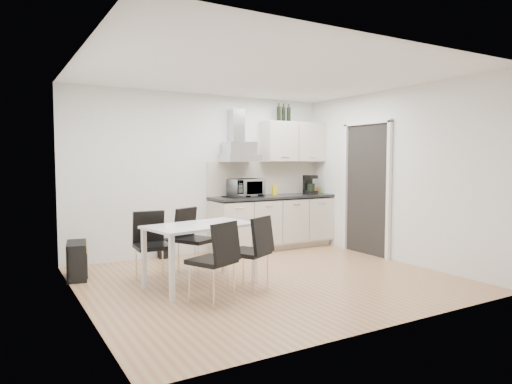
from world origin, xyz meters
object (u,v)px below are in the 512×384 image
at_px(chair_far_right, 197,241).
at_px(floor_speaker, 164,248).
at_px(chair_far_left, 153,247).
at_px(chair_near_left, 212,262).
at_px(chair_near_right, 248,253).
at_px(guitar_amp, 77,260).
at_px(kitchenette, 273,200).
at_px(dining_table, 201,232).

distance_m(chair_far_right, floor_speaker, 1.18).
bearing_deg(chair_far_right, chair_far_left, -14.58).
bearing_deg(chair_near_left, floor_speaker, 58.35).
relative_size(chair_far_left, floor_speaker, 2.95).
bearing_deg(chair_far_right, chair_near_right, 73.02).
relative_size(chair_far_left, guitar_amp, 1.48).
bearing_deg(kitchenette, chair_far_right, -152.19).
bearing_deg(guitar_amp, chair_far_left, -29.87).
relative_size(dining_table, chair_far_right, 1.59).
bearing_deg(chair_far_right, floor_speaker, -113.86).
xyz_separation_m(kitchenette, chair_near_left, (-2.21, -2.25, -0.39)).
bearing_deg(dining_table, chair_far_left, 125.59).
xyz_separation_m(chair_near_left, chair_near_right, (0.56, 0.20, 0.00)).
bearing_deg(floor_speaker, kitchenette, -1.66).
relative_size(kitchenette, guitar_amp, 4.23).
distance_m(chair_far_left, chair_far_right, 0.67).
bearing_deg(chair_far_left, floor_speaker, -111.48).
bearing_deg(chair_near_right, floor_speaker, 67.77).
xyz_separation_m(chair_far_right, chair_near_right, (0.20, -1.08, 0.00)).
bearing_deg(chair_near_right, chair_far_right, 71.28).
xyz_separation_m(kitchenette, dining_table, (-2.04, -1.56, -0.17)).
relative_size(dining_table, chair_near_right, 1.59).
xyz_separation_m(kitchenette, chair_far_right, (-1.85, -0.97, -0.39)).
bearing_deg(guitar_amp, floor_speaker, 33.94).
height_order(chair_far_left, chair_near_right, same).
bearing_deg(chair_far_left, chair_near_left, 107.47).
height_order(kitchenette, floor_speaker, kitchenette).
distance_m(kitchenette, guitar_amp, 3.38).
height_order(dining_table, guitar_amp, dining_table).
distance_m(dining_table, chair_near_left, 0.74).
distance_m(chair_far_right, chair_near_right, 1.09).
relative_size(chair_near_left, floor_speaker, 2.95).
xyz_separation_m(dining_table, chair_near_right, (0.39, -0.49, -0.22)).
bearing_deg(chair_far_right, kitchenette, -179.48).
bearing_deg(kitchenette, chair_near_left, -134.49).
xyz_separation_m(kitchenette, floor_speaker, (-1.91, 0.17, -0.68)).
bearing_deg(chair_near_left, chair_near_right, -5.25).
xyz_separation_m(chair_far_left, chair_near_right, (0.85, -0.93, 0.00)).
height_order(dining_table, floor_speaker, dining_table).
height_order(chair_far_right, guitar_amp, chair_far_right).
height_order(chair_far_left, guitar_amp, chair_far_left).
bearing_deg(dining_table, guitar_amp, 128.16).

